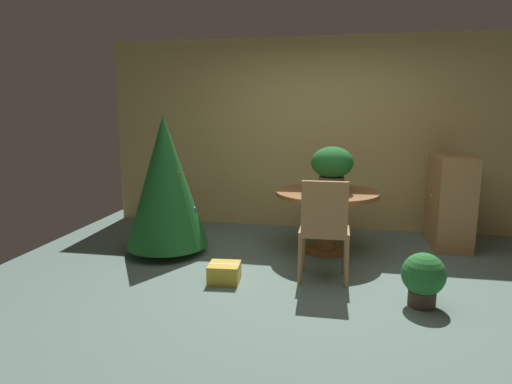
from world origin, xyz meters
TOP-DOWN VIEW (x-y plane):
  - ground_plane at (0.00, 0.00)m, footprint 6.60×6.60m
  - back_wall_panel at (0.00, 2.20)m, footprint 6.00×0.10m
  - round_dining_table at (0.11, 1.06)m, footprint 1.17×1.17m
  - flower_vase at (0.15, 1.06)m, footprint 0.47×0.47m
  - wooden_chair_near at (0.11, 0.14)m, footprint 0.47×0.40m
  - holiday_tree at (-1.69, 0.70)m, footprint 0.93×0.93m
  - gift_box_gold at (-0.82, -0.04)m, footprint 0.31×0.29m
  - wooden_cabinet at (1.56, 1.57)m, footprint 0.44×0.76m
  - potted_plant at (0.94, -0.24)m, footprint 0.36×0.36m

SIDE VIEW (x-z plane):
  - ground_plane at x=0.00m, z-range 0.00..0.00m
  - gift_box_gold at x=-0.82m, z-range 0.00..0.18m
  - potted_plant at x=0.94m, z-range 0.02..0.48m
  - round_dining_table at x=0.11m, z-range 0.16..0.88m
  - wooden_cabinet at x=1.56m, z-range 0.00..1.11m
  - wooden_chair_near at x=0.11m, z-range 0.07..1.06m
  - holiday_tree at x=-1.69m, z-range 0.05..1.63m
  - flower_vase at x=0.15m, z-range 0.76..1.27m
  - back_wall_panel at x=0.00m, z-range 0.00..2.60m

